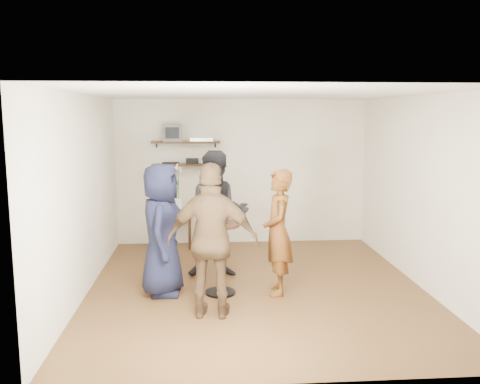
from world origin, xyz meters
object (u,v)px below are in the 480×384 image
Objects in this scene: radio at (192,161)px; side_table at (178,220)px; crt_monitor at (173,133)px; drinks_table at (220,248)px; dvd_deck at (202,139)px; person_navy at (162,230)px; person_brown at (212,241)px; person_plaid at (278,232)px; person_dark at (218,214)px.

side_table is (-0.26, -0.18, -1.02)m from radio.
drinks_table is (0.73, -2.56, -1.41)m from crt_monitor.
person_navy is at bearing -101.76° from dvd_deck.
drinks_table is 0.80m from person_navy.
crt_monitor is at bearing 180.00° from dvd_deck.
person_brown reaches higher than person_navy.
person_brown is at bearing -79.39° from crt_monitor.
person_dark is at bearing -134.10° from person_plaid.
person_navy is at bearing -92.40° from side_table.
person_dark is at bearing -82.79° from dvd_deck.
dvd_deck is 0.67× the size of side_table.
person_brown reaches higher than radio.
dvd_deck is at bearing 22.38° from side_table.
dvd_deck reaches higher than radio.
drinks_table is at bearing -84.87° from dvd_deck.
crt_monitor is at bearing -148.43° from person_plaid.
person_navy reaches higher than person_plaid.
dvd_deck is 0.24× the size of person_plaid.
crt_monitor is 0.34× the size of drinks_table.
side_table is 2.81m from person_plaid.
crt_monitor is at bearing 113.62° from side_table.
radio is 2.92m from person_plaid.
person_plaid reaches higher than radio.
crt_monitor is 0.19× the size of person_navy.
person_navy is at bearing -137.05° from person_dark.
side_table is at bearing -148.00° from person_plaid.
person_brown reaches higher than drinks_table.
person_navy reaches higher than drinks_table.
side_table is 0.62× the size of drinks_table.
crt_monitor is 0.52m from dvd_deck.
crt_monitor is 1.53m from side_table.
dvd_deck reaches higher than person_plaid.
person_brown reaches higher than person_plaid.
person_brown is at bearing -137.24° from person_navy.
drinks_table is at bearing -90.00° from person_dark.
radio is 0.12× the size of person_dark.
person_navy reaches higher than side_table.
drinks_table is at bearing -81.18° from radio.
side_table is at bearing 105.33° from drinks_table.
radio is 1.07m from side_table.
person_dark is (0.23, -1.81, -0.98)m from dvd_deck.
crt_monitor reaches higher than dvd_deck.
radio is at bearing 98.82° from drinks_table.
crt_monitor is 0.20× the size of person_plaid.
drinks_table is at bearing -90.00° from person_brown.
crt_monitor is 0.60m from radio.
crt_monitor is 2.24m from person_dark.
person_brown is at bearing -87.94° from dvd_deck.
radio is at bearing -76.58° from person_brown.
person_dark is at bearing -42.95° from person_navy.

